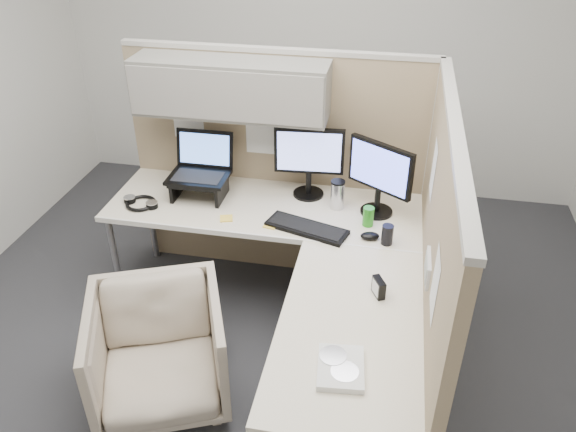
% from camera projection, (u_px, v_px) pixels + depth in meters
% --- Properties ---
extents(ground, '(4.50, 4.50, 0.00)m').
position_uv_depth(ground, '(264.00, 351.00, 3.48)').
color(ground, '#2A2A2E').
rests_on(ground, ground).
extents(partition_back, '(2.00, 0.36, 1.63)m').
position_uv_depth(partition_back, '(257.00, 132.00, 3.63)').
color(partition_back, '#9B8465').
rests_on(partition_back, ground).
extents(partition_right, '(0.07, 2.03, 1.63)m').
position_uv_depth(partition_right, '(430.00, 270.00, 2.85)').
color(partition_right, '#9B8465').
rests_on(partition_right, ground).
extents(desk, '(2.00, 1.98, 0.73)m').
position_uv_depth(desk, '(288.00, 252.00, 3.21)').
color(desk, beige).
rests_on(desk, ground).
extents(office_chair, '(0.90, 0.87, 0.72)m').
position_uv_depth(office_chair, '(158.00, 347.00, 3.02)').
color(office_chair, '#C1B299').
rests_on(office_chair, ground).
extents(monitor_left, '(0.44, 0.20, 0.47)m').
position_uv_depth(monitor_left, '(309.00, 157.00, 3.53)').
color(monitor_left, black).
rests_on(monitor_left, desk).
extents(monitor_right, '(0.39, 0.27, 0.47)m').
position_uv_depth(monitor_right, '(380.00, 173.00, 3.35)').
color(monitor_right, black).
rests_on(monitor_right, desk).
extents(laptop_station, '(0.38, 0.32, 0.39)m').
position_uv_depth(laptop_station, '(200.00, 174.00, 3.61)').
color(laptop_station, black).
rests_on(laptop_station, desk).
extents(keyboard, '(0.52, 0.30, 0.02)m').
position_uv_depth(keyboard, '(307.00, 228.00, 3.32)').
color(keyboard, black).
rests_on(keyboard, desk).
extents(mouse, '(0.12, 0.09, 0.04)m').
position_uv_depth(mouse, '(370.00, 236.00, 3.23)').
color(mouse, black).
rests_on(mouse, desk).
extents(travel_mug, '(0.09, 0.09, 0.19)m').
position_uv_depth(travel_mug, '(337.00, 195.00, 3.49)').
color(travel_mug, silver).
rests_on(travel_mug, desk).
extents(soda_can_green, '(0.07, 0.07, 0.12)m').
position_uv_depth(soda_can_green, '(387.00, 235.00, 3.17)').
color(soda_can_green, black).
rests_on(soda_can_green, desk).
extents(soda_can_silver, '(0.07, 0.07, 0.12)m').
position_uv_depth(soda_can_silver, '(368.00, 216.00, 3.34)').
color(soda_can_silver, '#268C1E').
rests_on(soda_can_silver, desk).
extents(sticky_note_a, '(0.10, 0.10, 0.01)m').
position_uv_depth(sticky_note_a, '(226.00, 218.00, 3.42)').
color(sticky_note_a, yellow).
rests_on(sticky_note_a, desk).
extents(sticky_note_b, '(0.09, 0.09, 0.01)m').
position_uv_depth(sticky_note_b, '(271.00, 225.00, 3.36)').
color(sticky_note_b, yellow).
rests_on(sticky_note_b, desk).
extents(headphones, '(0.24, 0.23, 0.04)m').
position_uv_depth(headphones, '(141.00, 203.00, 3.56)').
color(headphones, black).
rests_on(headphones, desk).
extents(paper_stack, '(0.22, 0.27, 0.03)m').
position_uv_depth(paper_stack, '(341.00, 368.00, 2.39)').
color(paper_stack, white).
rests_on(paper_stack, desk).
extents(desk_clock, '(0.08, 0.10, 0.10)m').
position_uv_depth(desk_clock, '(378.00, 287.00, 2.79)').
color(desk_clock, black).
rests_on(desk_clock, desk).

